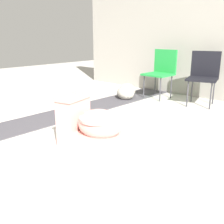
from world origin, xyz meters
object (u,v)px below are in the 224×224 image
at_px(toilet, 91,126).
at_px(folding_chair_left, 162,69).
at_px(boulder_far, 126,93).
at_px(folding_chair_middle, 204,72).
at_px(boulder_near, 127,90).

height_order(toilet, folding_chair_left, folding_chair_left).
bearing_deg(toilet, boulder_far, 106.88).
bearing_deg(folding_chair_middle, boulder_near, -87.67).
height_order(toilet, boulder_far, toilet).
xyz_separation_m(folding_chair_left, boulder_far, (-0.35, -0.56, -0.39)).
relative_size(folding_chair_middle, boulder_far, 2.61).
xyz_separation_m(toilet, folding_chair_left, (-0.70, 2.33, 0.29)).
relative_size(boulder_near, boulder_far, 0.97).
height_order(folding_chair_left, boulder_near, folding_chair_left).
relative_size(toilet, boulder_far, 2.19).
height_order(folding_chair_middle, boulder_near, folding_chair_middle).
xyz_separation_m(folding_chair_middle, boulder_near, (-1.22, -0.39, -0.39)).
bearing_deg(boulder_near, boulder_far, -57.26).
distance_m(folding_chair_left, folding_chair_middle, 0.75).
distance_m(toilet, folding_chair_middle, 2.38).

